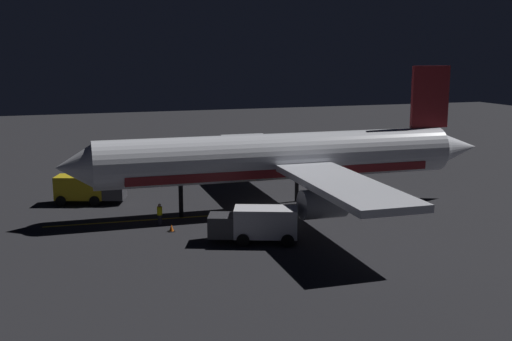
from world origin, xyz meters
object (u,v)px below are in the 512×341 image
at_px(baggage_truck, 87,189).
at_px(ground_crew_worker, 160,214).
at_px(catering_truck, 257,225).
at_px(traffic_cone_near_right, 171,228).
at_px(airliner, 286,158).
at_px(traffic_cone_near_left, 245,218).

xyz_separation_m(baggage_truck, ground_crew_worker, (-9.10, -4.82, -0.38)).
xyz_separation_m(catering_truck, traffic_cone_near_right, (4.51, 5.22, -1.03)).
bearing_deg(traffic_cone_near_right, airliner, -71.26).
distance_m(airliner, ground_crew_worker, 11.62).
bearing_deg(traffic_cone_near_right, traffic_cone_near_left, -80.79).
relative_size(airliner, baggage_truck, 5.86).
distance_m(airliner, baggage_truck, 17.69).
distance_m(airliner, traffic_cone_near_left, 6.52).
xyz_separation_m(baggage_truck, catering_truck, (-15.43, -10.59, 0.01)).
relative_size(airliner, ground_crew_worker, 21.26).
height_order(catering_truck, traffic_cone_near_left, catering_truck).
distance_m(catering_truck, traffic_cone_near_left, 5.64).
bearing_deg(traffic_cone_near_left, airliner, -59.69).
xyz_separation_m(ground_crew_worker, traffic_cone_near_right, (-1.82, -0.55, -0.64)).
relative_size(catering_truck, ground_crew_worker, 3.73).
bearing_deg(airliner, catering_truck, 147.20).
height_order(baggage_truck, catering_truck, catering_truck).
bearing_deg(traffic_cone_near_left, baggage_truck, 48.93).
height_order(catering_truck, traffic_cone_near_right, catering_truck).
bearing_deg(catering_truck, airliner, -32.80).
relative_size(airliner, catering_truck, 5.70).
xyz_separation_m(catering_truck, traffic_cone_near_left, (5.49, -0.82, -1.03)).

